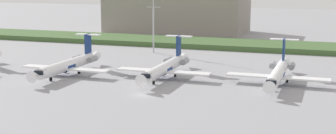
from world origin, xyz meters
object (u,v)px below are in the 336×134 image
regional_jet_second (68,65)px  regional_jet_fourth (278,73)px  regional_jet_third (165,67)px  antenna_mast (153,24)px

regional_jet_second → regional_jet_fourth: bearing=7.4°
regional_jet_third → antenna_mast: bearing=114.9°
regional_jet_second → antenna_mast: bearing=78.9°
regional_jet_fourth → antenna_mast: size_ratio=1.40×
regional_jet_fourth → antenna_mast: (-42.55, 32.70, 6.66)m
regional_jet_fourth → regional_jet_second: bearing=-172.6°
antenna_mast → regional_jet_second: bearing=-101.1°
regional_jet_second → antenna_mast: 40.56m
regional_jet_third → regional_jet_fourth: (26.40, 2.14, 0.00)m
regional_jet_second → antenna_mast: size_ratio=1.40×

